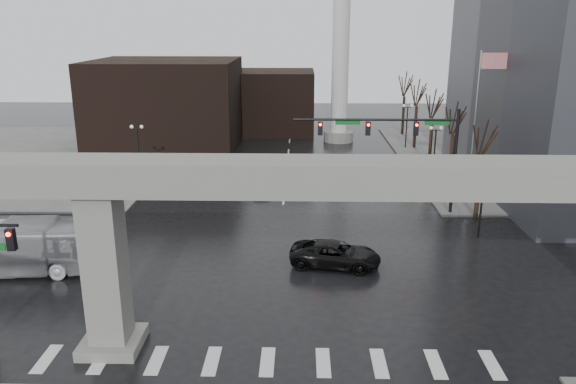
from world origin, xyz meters
The scene contains 23 objects.
ground centered at (0.00, 0.00, 0.00)m, with size 160.00×160.00×0.00m, color black.
sidewalk_ne centered at (26.00, 36.00, 0.07)m, with size 28.00×36.00×0.15m, color slate.
sidewalk_nw centered at (-26.00, 36.00, 0.07)m, with size 28.00×36.00×0.15m, color slate.
elevated_guideway centered at (1.26, 0.00, 6.88)m, with size 48.00×2.60×8.70m.
building_far_left centered at (-14.00, 42.00, 5.00)m, with size 16.00×14.00×10.00m, color black.
building_far_mid centered at (-2.00, 52.00, 4.00)m, with size 10.00×10.00×8.00m, color black.
smokestack centered at (6.00, 46.00, 13.35)m, with size 3.60×3.60×30.00m.
signal_mast_arm centered at (8.99, 18.80, 5.83)m, with size 12.12×0.43×8.00m.
flagpole_assembly centered at (15.29, 22.00, 7.53)m, with size 2.06×0.12×12.00m.
lamp_right_0 centered at (13.50, 14.00, 3.47)m, with size 1.22×0.32×5.11m.
lamp_right_1 centered at (13.50, 28.00, 3.47)m, with size 1.22×0.32×5.11m.
lamp_right_2 centered at (13.50, 42.00, 3.47)m, with size 1.22×0.32×5.11m.
lamp_left_0 centered at (-13.50, 14.00, 3.47)m, with size 1.22×0.32×5.11m.
lamp_left_1 centered at (-13.50, 28.00, 3.47)m, with size 1.22×0.32×5.11m.
lamp_left_2 centered at (-13.50, 42.00, 3.47)m, with size 1.22×0.32×5.11m.
tree_right_0 centered at (14.53, 18.02, 2.79)m, with size 1.09×1.58×7.50m.
tree_right_1 centered at (14.53, 26.02, 2.85)m, with size 1.09×1.61×7.67m.
tree_right_2 centered at (14.53, 34.02, 2.91)m, with size 1.10×1.63×7.85m.
tree_right_3 centered at (14.53, 42.02, 2.98)m, with size 1.11×1.66×8.02m.
tree_right_4 centered at (14.53, 50.02, 3.04)m, with size 1.12×1.69×8.19m.
pickup_truck centered at (3.49, 9.01, 0.75)m, with size 2.48×5.37×1.49m, color black.
city_bus centered at (-15.33, 7.73, 1.56)m, with size 2.62×11.19×3.12m, color #ABACB0.
far_car centered at (-2.06, 25.20, 0.73)m, with size 1.72×4.27×1.46m, color black.
Camera 1 is at (1.37, -21.94, 13.99)m, focal length 35.00 mm.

